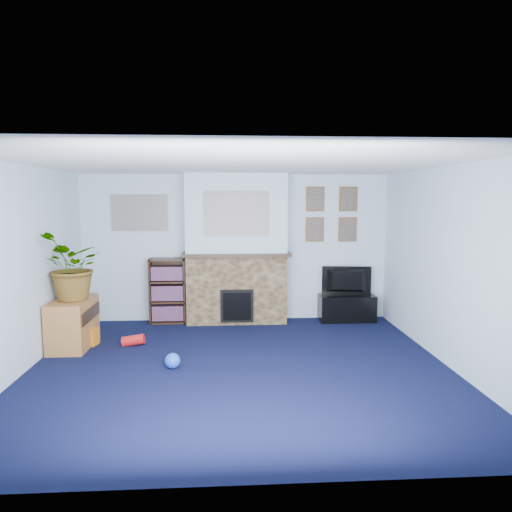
{
  "coord_description": "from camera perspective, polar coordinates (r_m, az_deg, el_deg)",
  "views": [
    {
      "loc": [
        -0.12,
        -5.23,
        2.0
      ],
      "look_at": [
        0.24,
        0.88,
        1.23
      ],
      "focal_mm": 32.0,
      "sensor_mm": 36.0,
      "label": 1
    }
  ],
  "objects": [
    {
      "name": "bookshelf",
      "position": [
        7.55,
        -10.93,
        -4.45
      ],
      "size": [
        0.58,
        0.28,
        1.05
      ],
      "color": "black",
      "rests_on": "ground"
    },
    {
      "name": "toy_tube",
      "position": [
        6.59,
        -15.08,
        -10.14
      ],
      "size": [
        0.31,
        0.14,
        0.18
      ],
      "primitive_type": "cylinder",
      "rotation": [
        0.0,
        1.43,
        0.0
      ],
      "color": "red",
      "rests_on": "ground"
    },
    {
      "name": "portrait_tl",
      "position": [
        7.59,
        7.42,
        7.07
      ],
      "size": [
        0.3,
        0.03,
        0.4
      ],
      "primitive_type": "cube",
      "color": "brown",
      "rests_on": "wall_back"
    },
    {
      "name": "wall_right",
      "position": [
        5.9,
        22.98,
        -1.22
      ],
      "size": [
        0.04,
        4.5,
        2.4
      ],
      "primitive_type": "cube",
      "color": "silver",
      "rests_on": "ground"
    },
    {
      "name": "collage_main",
      "position": [
        7.07,
        -2.45,
        5.34
      ],
      "size": [
        1.0,
        0.03,
        0.68
      ],
      "primitive_type": "cube",
      "color": "gray",
      "rests_on": "chimney_breast"
    },
    {
      "name": "tv_stand",
      "position": [
        7.72,
        11.27,
        -6.31
      ],
      "size": [
        0.91,
        0.38,
        0.43
      ],
      "primitive_type": "cube",
      "color": "black",
      "rests_on": "ground"
    },
    {
      "name": "wall_back",
      "position": [
        7.52,
        -2.49,
        1.02
      ],
      "size": [
        5.0,
        0.04,
        2.4
      ],
      "primitive_type": "cube",
      "color": "silver",
      "rests_on": "ground"
    },
    {
      "name": "portrait_br",
      "position": [
        7.73,
        11.37,
        3.28
      ],
      "size": [
        0.3,
        0.03,
        0.4
      ],
      "primitive_type": "cube",
      "color": "brown",
      "rests_on": "wall_back"
    },
    {
      "name": "mantel_clock",
      "position": [
        7.27,
        -2.48,
        0.96
      ],
      "size": [
        0.1,
        0.06,
        0.14
      ],
      "primitive_type": "cube",
      "color": "gold",
      "rests_on": "chimney_breast"
    },
    {
      "name": "wall_front",
      "position": [
        3.08,
        -1.04,
        -7.87
      ],
      "size": [
        5.0,
        0.04,
        2.4
      ],
      "primitive_type": "cube",
      "color": "silver",
      "rests_on": "ground"
    },
    {
      "name": "floor",
      "position": [
        5.6,
        -2.01,
        -13.8
      ],
      "size": [
        5.0,
        4.5,
        0.01
      ],
      "primitive_type": "cube",
      "color": "black",
      "rests_on": "ground"
    },
    {
      "name": "green_crate",
      "position": [
        6.85,
        -22.11,
        -9.15
      ],
      "size": [
        0.39,
        0.34,
        0.27
      ],
      "primitive_type": "cube",
      "rotation": [
        0.0,
        0.0,
        -0.26
      ],
      "color": "#198C26",
      "rests_on": "ground"
    },
    {
      "name": "wall_left",
      "position": [
        5.8,
        -27.62,
        -1.61
      ],
      "size": [
        0.04,
        4.5,
        2.4
      ],
      "primitive_type": "cube",
      "color": "silver",
      "rests_on": "ground"
    },
    {
      "name": "television",
      "position": [
        7.65,
        11.31,
        -3.09
      ],
      "size": [
        0.82,
        0.2,
        0.47
      ],
      "primitive_type": "imported",
      "rotation": [
        0.0,
        0.0,
        3.02
      ],
      "color": "black",
      "rests_on": "tv_stand"
    },
    {
      "name": "chimney_breast",
      "position": [
        7.32,
        -2.46,
        0.72
      ],
      "size": [
        1.72,
        0.5,
        2.4
      ],
      "color": "brown",
      "rests_on": "ground"
    },
    {
      "name": "mantel_teddy",
      "position": [
        7.28,
        -6.42,
        0.89
      ],
      "size": [
        0.14,
        0.14,
        0.14
      ],
      "primitive_type": "sphere",
      "color": "gray",
      "rests_on": "chimney_breast"
    },
    {
      "name": "toy_ball",
      "position": [
        5.64,
        -10.38,
        -12.77
      ],
      "size": [
        0.18,
        0.18,
        0.18
      ],
      "primitive_type": "sphere",
      "color": "blue",
      "rests_on": "ground"
    },
    {
      "name": "portrait_tr",
      "position": [
        7.71,
        11.46,
        6.99
      ],
      "size": [
        0.3,
        0.03,
        0.4
      ],
      "primitive_type": "cube",
      "color": "brown",
      "rests_on": "wall_back"
    },
    {
      "name": "sideboard",
      "position": [
        6.71,
        -21.91,
        -7.63
      ],
      "size": [
        0.47,
        0.85,
        0.66
      ],
      "primitive_type": "cube",
      "color": "#A26934",
      "rests_on": "ground"
    },
    {
      "name": "collage_left",
      "position": [
        7.6,
        -14.33,
        5.25
      ],
      "size": [
        0.9,
        0.03,
        0.58
      ],
      "primitive_type": "cube",
      "color": "gray",
      "rests_on": "wall_back"
    },
    {
      "name": "ceiling",
      "position": [
        5.24,
        -2.13,
        11.51
      ],
      "size": [
        5.0,
        4.5,
        0.01
      ],
      "primitive_type": "cube",
      "color": "white",
      "rests_on": "wall_back"
    },
    {
      "name": "mantel_candle",
      "position": [
        7.28,
        -0.47,
        1.06
      ],
      "size": [
        0.06,
        0.06,
        0.18
      ],
      "primitive_type": "cylinder",
      "color": "#B2BFC6",
      "rests_on": "chimney_breast"
    },
    {
      "name": "mantel_can",
      "position": [
        7.32,
        3.01,
        0.92
      ],
      "size": [
        0.06,
        0.06,
        0.13
      ],
      "primitive_type": "cylinder",
      "color": "orange",
      "rests_on": "chimney_breast"
    },
    {
      "name": "potted_plant",
      "position": [
        6.5,
        -21.95,
        -1.18
      ],
      "size": [
        0.87,
        0.96,
        0.92
      ],
      "primitive_type": "imported",
      "rotation": [
        0.0,
        0.0,
        4.91
      ],
      "color": "#26661E",
      "rests_on": "sideboard"
    },
    {
      "name": "toy_block",
      "position": [
        6.78,
        -20.04,
        -9.48
      ],
      "size": [
        0.23,
        0.23,
        0.24
      ],
      "primitive_type": "cube",
      "rotation": [
        0.0,
        0.0,
        -0.18
      ],
      "color": "orange",
      "rests_on": "ground"
    },
    {
      "name": "portrait_bl",
      "position": [
        7.61,
        7.36,
        3.3
      ],
      "size": [
        0.3,
        0.03,
        0.4
      ],
      "primitive_type": "cube",
      "color": "brown",
      "rests_on": "wall_back"
    }
  ]
}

